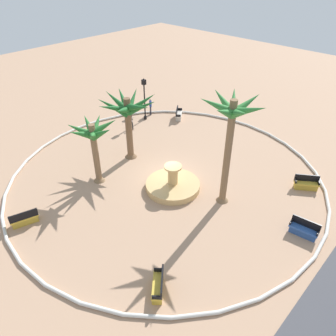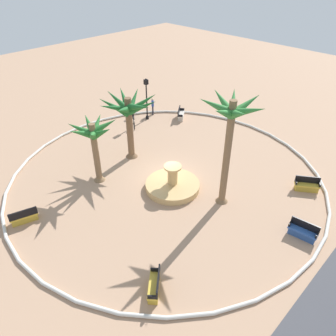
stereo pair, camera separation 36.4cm
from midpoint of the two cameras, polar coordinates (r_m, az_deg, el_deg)
ground_plane at (r=23.34m, az=0.12°, el=-1.44°), size 80.00×80.00×0.00m
plaza_curb at (r=23.28m, az=0.12°, el=-1.24°), size 21.86×21.86×0.20m
fountain at (r=22.04m, az=1.27°, el=-3.00°), size 3.66×3.66×1.83m
palm_tree_near_fountain at (r=23.89m, az=-6.54°, el=9.91°), size 4.49×4.66×5.10m
palm_tree_by_curb at (r=18.47m, az=11.45°, el=7.51°), size 3.75×3.80×7.18m
palm_tree_mid_plaza at (r=21.64m, az=-12.44°, el=5.38°), size 3.34×3.29×4.64m
bench_east at (r=23.82m, az=23.51°, el=-2.90°), size 1.33×1.60×1.00m
bench_west at (r=31.42m, az=2.59°, el=9.26°), size 1.58×1.35×1.00m
bench_north at (r=16.37m, az=-1.68°, el=-20.01°), size 1.53×1.43×1.00m
bench_southeast at (r=21.23m, az=-23.41°, el=-7.91°), size 1.68×0.93×1.00m
bench_southwest at (r=20.20m, az=22.97°, el=-10.28°), size 0.70×1.65×1.00m
lamppost at (r=30.53m, az=-3.43°, el=12.52°), size 0.32×0.32×3.99m
trash_bin at (r=31.60m, az=-6.03°, el=9.33°), size 0.46×0.46×0.73m
bicycle_red_frame at (r=29.96m, az=-5.63°, el=7.89°), size 1.07×1.42×0.94m
person_cyclist_helmet at (r=31.98m, az=-2.37°, el=10.88°), size 0.36×0.44×1.66m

